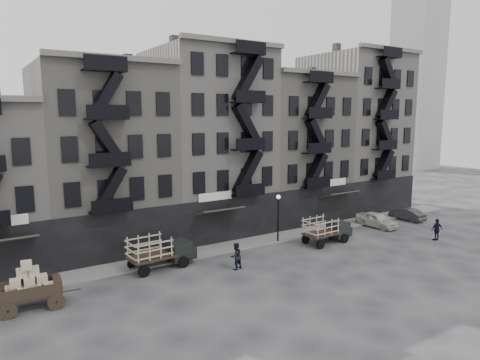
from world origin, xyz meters
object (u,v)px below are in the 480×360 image
stake_truck_west (160,249)px  pedestrian_mid (236,256)px  car_far (407,214)px  wagon (29,282)px  car_east (377,220)px  stake_truck_east (327,228)px  policeman (437,230)px

stake_truck_west → pedestrian_mid: (4.52, -3.20, -0.44)m
stake_truck_west → car_far: size_ratio=1.31×
wagon → pedestrian_mid: 13.55m
car_east → pedestrian_mid: size_ratio=2.21×
stake_truck_east → pedestrian_mid: bearing=-175.6°
wagon → pedestrian_mid: (13.50, -0.98, -0.67)m
pedestrian_mid → policeman: (19.05, -3.60, 0.00)m
stake_truck_east → policeman: size_ratio=2.45×
car_far → policeman: (-4.23, -6.17, 0.35)m
policeman → pedestrian_mid: bearing=3.1°
stake_truck_west → car_east: stake_truck_west is taller
wagon → car_east: bearing=6.5°
stake_truck_east → policeman: stake_truck_east is taller
stake_truck_west → pedestrian_mid: size_ratio=2.59×
wagon → pedestrian_mid: size_ratio=1.80×
wagon → policeman: (32.54, -4.58, -0.67)m
car_far → wagon: bearing=3.0°
car_far → pedestrian_mid: 23.42m
stake_truck_west → policeman: 24.53m
stake_truck_east → car_far: stake_truck_east is taller
pedestrian_mid → policeman: same height
stake_truck_east → car_far: (13.08, 1.40, -0.72)m
stake_truck_east → pedestrian_mid: 10.27m
wagon → pedestrian_mid: bearing=-0.2°
wagon → stake_truck_east: bearing=4.4°
stake_truck_west → car_east: bearing=-5.9°
wagon → car_far: 36.82m
car_east → policeman: bearing=-85.1°
stake_truck_east → stake_truck_west: bearing=170.0°
stake_truck_west → car_east: (22.74, -0.79, -0.69)m
stake_truck_west → car_far: stake_truck_west is taller
wagon → stake_truck_west: wagon is taller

